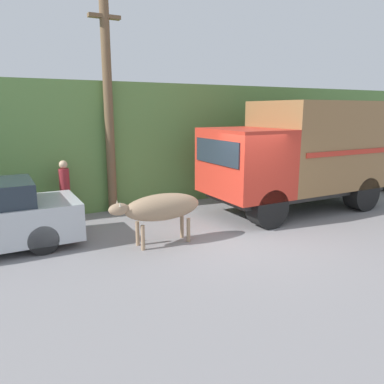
% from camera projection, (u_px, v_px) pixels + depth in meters
% --- Properties ---
extents(ground_plane, '(60.00, 60.00, 0.00)m').
position_uv_depth(ground_plane, '(249.00, 237.00, 9.31)').
color(ground_plane, gray).
extents(hillside_embankment, '(32.00, 6.06, 3.93)m').
position_uv_depth(hillside_embankment, '(143.00, 139.00, 14.99)').
color(hillside_embankment, '#608C47').
rests_on(hillside_embankment, ground_plane).
extents(cargo_truck, '(6.07, 2.52, 3.35)m').
position_uv_depth(cargo_truck, '(305.00, 152.00, 11.56)').
color(cargo_truck, '#2D2D2D').
rests_on(cargo_truck, ground_plane).
extents(brown_cow, '(2.22, 0.63, 1.21)m').
position_uv_depth(brown_cow, '(161.00, 208.00, 8.66)').
color(brown_cow, '#9E7F60').
rests_on(brown_cow, ground_plane).
extents(pedestrian_on_hill, '(0.31, 0.31, 1.73)m').
position_uv_depth(pedestrian_on_hill, '(65.00, 187.00, 10.49)').
color(pedestrian_on_hill, '#38332D').
rests_on(pedestrian_on_hill, ground_plane).
extents(utility_pole, '(0.90, 0.27, 6.40)m').
position_uv_depth(utility_pole, '(108.00, 103.00, 10.87)').
color(utility_pole, brown).
rests_on(utility_pole, ground_plane).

